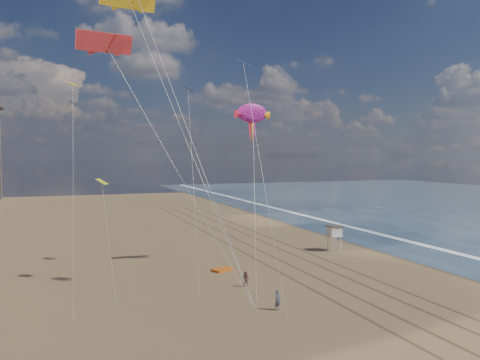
% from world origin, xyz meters
% --- Properties ---
extents(wet_sand, '(260.00, 260.00, 0.00)m').
position_xyz_m(wet_sand, '(19.00, 40.00, 0.00)').
color(wet_sand, '#42301E').
rests_on(wet_sand, ground).
extents(foam, '(260.00, 260.00, 0.00)m').
position_xyz_m(foam, '(23.20, 40.00, 0.00)').
color(foam, white).
rests_on(foam, ground).
extents(tracks, '(7.68, 120.00, 0.01)m').
position_xyz_m(tracks, '(2.55, 30.00, 0.01)').
color(tracks, brown).
rests_on(tracks, ground).
extents(lifeguard_stand, '(1.76, 1.76, 3.18)m').
position_xyz_m(lifeguard_stand, '(9.95, 31.73, 2.45)').
color(lifeguard_stand, white).
rests_on(lifeguard_stand, ground).
extents(grounded_kite, '(2.42, 2.02, 0.24)m').
position_xyz_m(grounded_kite, '(-6.53, 26.95, 0.12)').
color(grounded_kite, orange).
rests_on(grounded_kite, ground).
extents(show_kite, '(4.27, 6.54, 20.42)m').
position_xyz_m(show_kite, '(-2.51, 28.63, 16.58)').
color(show_kite, '#B01B8D').
rests_on(show_kite, ground).
extents(kite_flyer_a, '(0.67, 0.57, 1.56)m').
position_xyz_m(kite_flyer_a, '(-6.47, 13.67, 0.78)').
color(kite_flyer_a, '#515568').
rests_on(kite_flyer_a, ground).
extents(kite_flyer_b, '(0.90, 0.88, 1.46)m').
position_xyz_m(kite_flyer_b, '(-6.46, 20.45, 0.73)').
color(kite_flyer_b, '#8C5447').
rests_on(kite_flyer_b, ground).
extents(small_kites, '(15.48, 12.44, 11.06)m').
position_xyz_m(small_kites, '(-13.46, 25.07, 17.25)').
color(small_kites, yellow).
rests_on(small_kites, ground).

